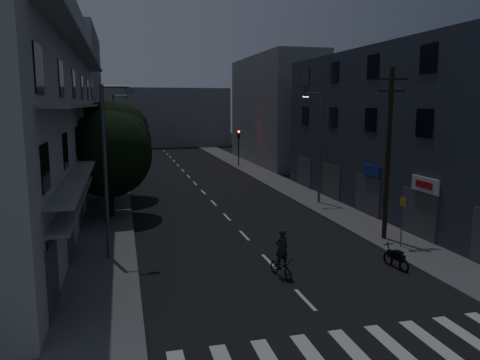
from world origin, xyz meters
name	(u,v)px	position (x,y,z in m)	size (l,w,h in m)	color
ground	(202,191)	(0.00, 25.00, 0.00)	(160.00, 160.00, 0.00)	black
sidewalk_left	(111,194)	(-7.50, 25.00, 0.07)	(3.00, 90.00, 0.15)	#565659
sidewalk_right	(286,186)	(7.50, 25.00, 0.07)	(3.00, 90.00, 0.15)	#565659
crosswalk	(357,354)	(0.00, -2.00, 0.00)	(10.90, 3.00, 0.01)	beige
lane_markings	(192,180)	(0.00, 31.25, 0.01)	(0.15, 60.50, 0.01)	beige
building_left	(29,109)	(-11.98, 18.00, 6.99)	(7.00, 36.00, 14.00)	#B4B4AF
building_right	(407,131)	(11.99, 14.00, 5.50)	(6.19, 28.00, 11.00)	#2C303B
building_far_left	(74,98)	(-12.00, 48.00, 8.00)	(6.00, 20.00, 16.00)	slate
building_far_right	(274,111)	(12.00, 42.00, 6.50)	(6.00, 20.00, 13.00)	slate
building_far_end	(159,117)	(0.00, 70.00, 5.00)	(24.00, 8.00, 10.00)	slate
tree_near	(109,151)	(-7.26, 17.03, 4.38)	(5.48, 5.48, 6.76)	black
tree_mid	(110,138)	(-7.31, 23.17, 4.76)	(6.00, 6.00, 7.38)	black
tree_far	(110,128)	(-7.58, 36.28, 4.87)	(6.09, 6.09, 7.53)	black
traffic_signal_far_right	(239,141)	(6.74, 39.23, 3.10)	(0.28, 0.37, 4.10)	black
traffic_signal_far_left	(123,143)	(-6.28, 39.60, 3.10)	(0.28, 0.37, 4.10)	black
street_lamp_left_near	(108,163)	(-7.13, 8.56, 4.60)	(1.51, 0.25, 8.00)	#575B5E
street_lamp_right	(319,142)	(7.33, 17.76, 4.60)	(1.51, 0.25, 8.00)	slate
street_lamp_left_far	(116,134)	(-6.97, 31.13, 4.60)	(1.51, 0.25, 8.00)	#5C5F64
utility_pole	(388,151)	(7.04, 8.18, 4.87)	(1.80, 0.24, 9.00)	black
bus_stop_sign	(402,213)	(7.05, 6.63, 1.89)	(0.06, 0.35, 2.52)	#595B60
motorcycle	(396,259)	(5.26, 4.24, 0.43)	(0.49, 1.71, 1.10)	black
cyclist	(281,261)	(-0.10, 4.45, 0.71)	(0.94, 1.75, 2.11)	black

